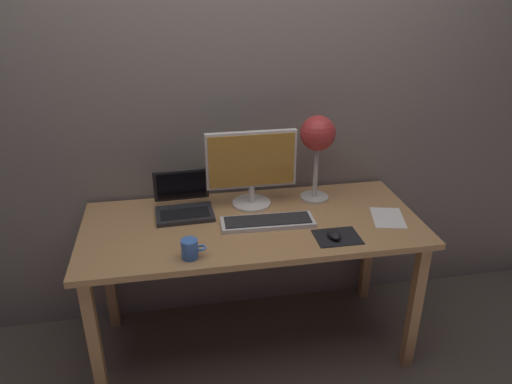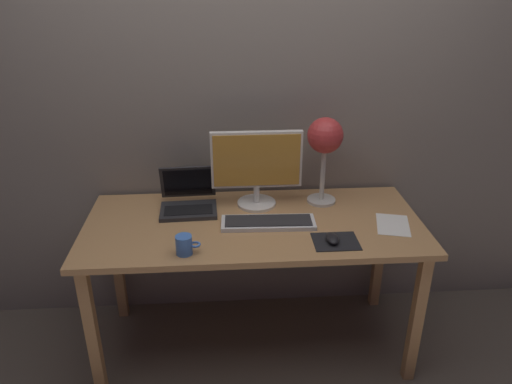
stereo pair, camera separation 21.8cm
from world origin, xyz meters
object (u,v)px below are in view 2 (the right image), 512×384
object	(u,v)px
desk_lamp	(325,140)
coffee_mug	(185,245)
monitor	(257,165)
keyboard_main	(268,222)
laptop	(188,197)
mouse	(332,238)

from	to	relation	value
desk_lamp	coffee_mug	size ratio (longest dim) A/B	4.23
monitor	coffee_mug	xyz separation A→B (m)	(-0.33, -0.44, -0.17)
keyboard_main	desk_lamp	size ratio (longest dim) A/B	1.00
monitor	laptop	xyz separation A→B (m)	(-0.34, -0.01, -0.16)
desk_lamp	coffee_mug	distance (m)	0.86
keyboard_main	mouse	size ratio (longest dim) A/B	4.63
monitor	coffee_mug	size ratio (longest dim) A/B	4.25
desk_lamp	monitor	bearing A→B (deg)	-177.81
monitor	coffee_mug	bearing A→B (deg)	-127.10
keyboard_main	desk_lamp	bearing A→B (deg)	37.66
laptop	desk_lamp	xyz separation A→B (m)	(0.68, 0.02, 0.27)
keyboard_main	coffee_mug	xyz separation A→B (m)	(-0.37, -0.23, 0.03)
laptop	coffee_mug	world-z (taller)	laptop
mouse	coffee_mug	distance (m)	0.64
desk_lamp	coffee_mug	bearing A→B (deg)	-145.83
coffee_mug	laptop	bearing A→B (deg)	91.10
monitor	desk_lamp	size ratio (longest dim) A/B	1.00
laptop	mouse	bearing A→B (deg)	-30.95
mouse	coffee_mug	bearing A→B (deg)	-175.79
keyboard_main	mouse	distance (m)	0.32
desk_lamp	mouse	xyz separation A→B (m)	(-0.03, -0.41, -0.31)
coffee_mug	desk_lamp	bearing A→B (deg)	34.17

